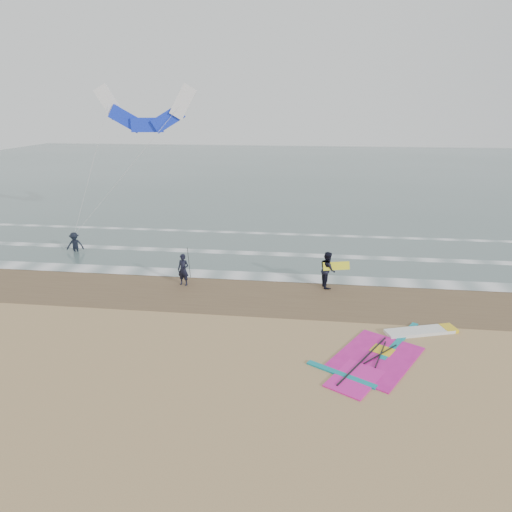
# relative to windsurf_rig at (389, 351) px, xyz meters

# --- Properties ---
(ground) EXTENTS (120.00, 120.00, 0.00)m
(ground) POSITION_rel_windsurf_rig_xyz_m (-4.59, -1.31, -0.04)
(ground) COLOR tan
(ground) RESTS_ON ground
(sea_water) EXTENTS (120.00, 80.00, 0.02)m
(sea_water) POSITION_rel_windsurf_rig_xyz_m (-4.59, 46.69, -0.03)
(sea_water) COLOR #47605E
(sea_water) RESTS_ON ground
(wet_sand_band) EXTENTS (120.00, 5.00, 0.01)m
(wet_sand_band) POSITION_rel_windsurf_rig_xyz_m (-4.59, 4.69, -0.03)
(wet_sand_band) COLOR brown
(wet_sand_band) RESTS_ON ground
(foam_waterline) EXTENTS (120.00, 9.15, 0.02)m
(foam_waterline) POSITION_rel_windsurf_rig_xyz_m (-4.59, 9.13, -0.01)
(foam_waterline) COLOR white
(foam_waterline) RESTS_ON ground
(windsurf_rig) EXTENTS (5.84, 5.53, 0.14)m
(windsurf_rig) POSITION_rel_windsurf_rig_xyz_m (0.00, 0.00, 0.00)
(windsurf_rig) COLOR white
(windsurf_rig) RESTS_ON ground
(person_standing) EXTENTS (0.65, 0.50, 1.59)m
(person_standing) POSITION_rel_windsurf_rig_xyz_m (-9.11, 5.32, 0.76)
(person_standing) COLOR black
(person_standing) RESTS_ON ground
(person_walking) EXTENTS (0.86, 1.00, 1.79)m
(person_walking) POSITION_rel_windsurf_rig_xyz_m (-2.12, 5.97, 0.86)
(person_walking) COLOR black
(person_walking) RESTS_ON ground
(person_wading) EXTENTS (1.12, 0.80, 1.57)m
(person_wading) POSITION_rel_windsurf_rig_xyz_m (-17.07, 9.68, 0.75)
(person_wading) COLOR black
(person_wading) RESTS_ON ground
(held_pole) EXTENTS (0.17, 0.86, 1.82)m
(held_pole) POSITION_rel_windsurf_rig_xyz_m (-8.81, 5.32, 1.13)
(held_pole) COLOR black
(held_pole) RESTS_ON ground
(carried_kiteboard) EXTENTS (1.30, 0.51, 0.39)m
(carried_kiteboard) POSITION_rel_windsurf_rig_xyz_m (-1.72, 5.87, 1.09)
(carried_kiteboard) COLOR yellow
(carried_kiteboard) RESTS_ON ground
(surf_kite) EXTENTS (7.31, 2.50, 8.65)m
(surf_kite) POSITION_rel_windsurf_rig_xyz_m (-12.87, 11.95, 7.93)
(surf_kite) COLOR white
(surf_kite) RESTS_ON ground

